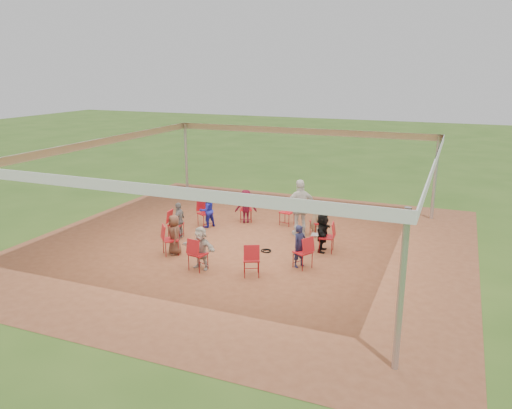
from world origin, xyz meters
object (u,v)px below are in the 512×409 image
at_px(chair_6, 170,240).
at_px(chair_7, 198,254).
at_px(chair_4, 205,213).
at_px(person_seated_7, 300,246).
at_px(person_seated_5, 174,235).
at_px(chair_0, 326,237).
at_px(person_seated_2, 246,206).
at_px(cable_coil, 266,251).
at_px(person_seated_1, 315,218).
at_px(chair_2, 287,212).
at_px(chair_8, 251,259).
at_px(chair_9, 303,252).
at_px(person_seated_0, 323,232).
at_px(person_seated_4, 179,220).
at_px(person_seated_3, 207,210).
at_px(chair_3, 246,209).
at_px(chair_5, 176,224).
at_px(standing_person, 300,208).
at_px(person_seated_6, 201,248).
at_px(chair_1, 318,222).
at_px(laptop, 317,233).

distance_m(chair_6, chair_7, 1.47).
distance_m(chair_4, person_seated_7, 4.63).
distance_m(chair_7, person_seated_5, 1.44).
xyz_separation_m(chair_0, person_seated_2, (-3.32, 1.74, 0.14)).
distance_m(chair_0, cable_coil, 1.80).
distance_m(person_seated_1, cable_coil, 2.18).
relative_size(chair_2, chair_8, 1.00).
bearing_deg(chair_9, person_seated_0, 22.56).
xyz_separation_m(chair_6, chair_7, (1.29, -0.71, 0.00)).
distance_m(chair_0, chair_6, 4.52).
relative_size(chair_9, person_seated_5, 0.77).
relative_size(person_seated_7, cable_coil, 3.63).
bearing_deg(person_seated_4, person_seated_3, 162.00).
distance_m(chair_3, cable_coil, 3.08).
distance_m(chair_9, person_seated_4, 4.41).
relative_size(chair_3, chair_9, 1.00).
relative_size(chair_4, chair_5, 1.00).
bearing_deg(person_seated_5, chair_4, 146.04).
relative_size(chair_6, person_seated_5, 0.77).
relative_size(person_seated_1, person_seated_4, 1.00).
bearing_deg(person_seated_0, standing_person, 34.72).
relative_size(chair_0, chair_6, 1.00).
relative_size(chair_0, standing_person, 0.49).
height_order(chair_9, person_seated_2, person_seated_2).
bearing_deg(chair_6, chair_5, 162.00).
distance_m(chair_7, person_seated_6, 0.18).
relative_size(chair_4, chair_9, 1.00).
relative_size(person_seated_4, standing_person, 0.64).
bearing_deg(standing_person, person_seated_3, -29.38).
bearing_deg(person_seated_4, cable_coil, 81.37).
bearing_deg(chair_9, standing_person, 47.76).
distance_m(person_seated_0, standing_person, 1.60).
xyz_separation_m(chair_1, chair_9, (0.35, -2.77, 0.00)).
xyz_separation_m(person_seated_1, person_seated_5, (-3.29, -3.09, 0.00)).
bearing_deg(cable_coil, person_seated_6, -121.89).
height_order(person_seated_6, person_seated_7, same).
xyz_separation_m(chair_1, person_seated_7, (0.24, -2.71, 0.14)).
distance_m(chair_5, person_seated_6, 2.73).
bearing_deg(chair_7, chair_2, 90.00).
bearing_deg(chair_6, person_seated_2, 124.92).
bearing_deg(person_seated_5, chair_9, 52.92).
bearing_deg(chair_4, chair_8, 72.00).
distance_m(person_seated_4, person_seated_7, 4.29).
distance_m(chair_0, person_seated_5, 4.41).
distance_m(chair_1, person_seated_3, 3.75).
xyz_separation_m(chair_4, chair_9, (4.16, -2.29, 0.00)).
height_order(person_seated_6, laptop, person_seated_6).
bearing_deg(person_seated_1, standing_person, 58.63).
relative_size(person_seated_3, cable_coil, 3.63).
bearing_deg(chair_2, chair_8, 108.00).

